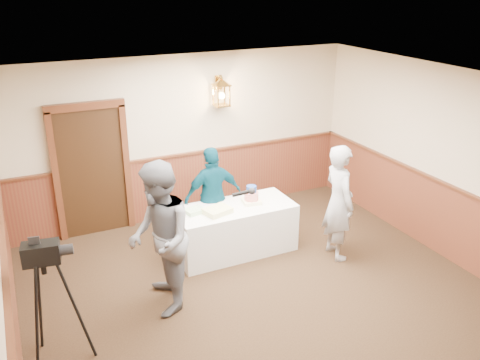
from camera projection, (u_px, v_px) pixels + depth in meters
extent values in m
plane|color=black|center=(287.00, 324.00, 6.20)|extent=(7.00, 7.00, 0.00)
cube|color=#C3B792|center=(185.00, 138.00, 8.61)|extent=(6.00, 0.02, 2.80)
cube|color=white|center=(296.00, 98.00, 5.15)|extent=(6.00, 7.00, 0.02)
cube|color=#5F281B|center=(188.00, 184.00, 8.91)|extent=(5.98, 0.04, 1.10)
cube|color=#5F281B|center=(470.00, 235.00, 7.18)|extent=(0.04, 6.98, 1.10)
cube|color=#502715|center=(187.00, 154.00, 8.68)|extent=(5.98, 0.07, 0.04)
cube|color=black|center=(92.00, 172.00, 8.06)|extent=(1.00, 0.06, 2.10)
cube|color=silver|center=(234.00, 229.00, 7.72)|extent=(1.80, 0.80, 0.75)
cube|color=#FFF9C7|center=(251.00, 201.00, 7.69)|extent=(0.31, 0.31, 0.05)
cylinder|color=red|center=(251.00, 196.00, 7.66)|extent=(0.21, 0.21, 0.12)
cylinder|color=navy|center=(251.00, 189.00, 7.62)|extent=(0.15, 0.15, 0.10)
cube|color=#D2CE7E|center=(217.00, 211.00, 7.35)|extent=(0.44, 0.38, 0.08)
cube|color=#9FD496|center=(195.00, 211.00, 7.37)|extent=(0.30, 0.26, 0.06)
imported|color=slate|center=(160.00, 239.00, 6.16)|extent=(0.89, 1.06, 1.96)
cylinder|color=black|center=(241.00, 193.00, 6.10)|extent=(0.23, 0.12, 0.09)
sphere|color=black|center=(252.00, 191.00, 6.10)|extent=(0.08, 0.08, 0.08)
imported|color=#9B9CA0|center=(339.00, 202.00, 7.42)|extent=(0.49, 0.68, 1.75)
imported|color=#07394A|center=(213.00, 196.00, 7.83)|extent=(0.93, 0.39, 1.58)
cube|color=black|center=(41.00, 253.00, 5.07)|extent=(0.39, 0.25, 0.22)
cylinder|color=black|center=(66.00, 250.00, 5.13)|extent=(0.16, 0.13, 0.11)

